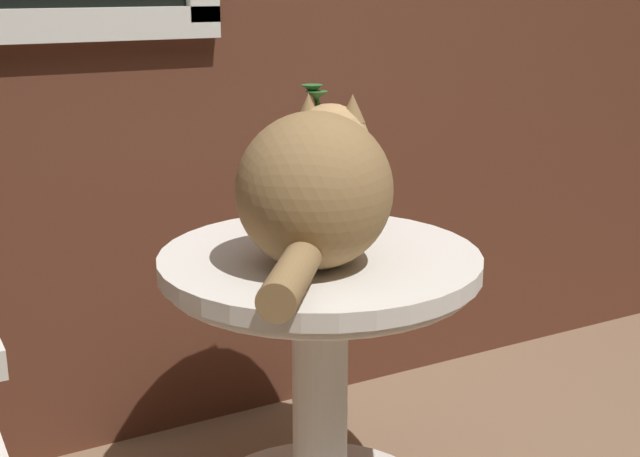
% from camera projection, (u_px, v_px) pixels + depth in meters
% --- Properties ---
extents(wicker_side_table, '(0.63, 0.63, 0.59)m').
position_uv_depth(wicker_side_table, '(320.00, 348.00, 1.73)').
color(wicker_side_table, silver).
rests_on(wicker_side_table, ground_plane).
extents(cat, '(0.44, 0.53, 0.29)m').
position_uv_depth(cat, '(316.00, 185.00, 1.58)').
color(cat, olive).
rests_on(cat, wicker_side_table).
extents(pewter_vase_with_ivy, '(0.11, 0.11, 0.31)m').
position_uv_depth(pewter_vase_with_ivy, '(331.00, 193.00, 1.78)').
color(pewter_vase_with_ivy, gray).
rests_on(pewter_vase_with_ivy, wicker_side_table).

